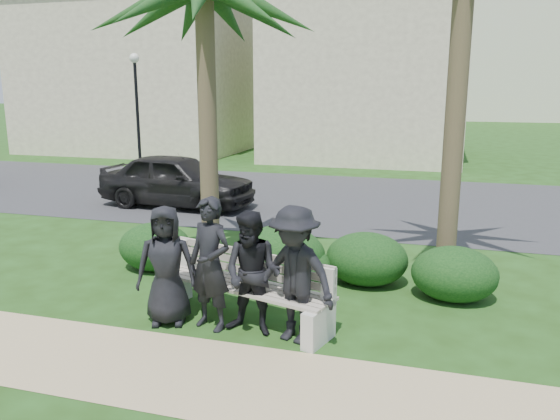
# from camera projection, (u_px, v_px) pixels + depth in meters

# --- Properties ---
(ground) EXTENTS (160.00, 160.00, 0.00)m
(ground) POSITION_uv_depth(u_px,v_px,m) (269.00, 313.00, 7.55)
(ground) COLOR #203C11
(ground) RESTS_ON ground
(footpath) EXTENTS (30.00, 1.60, 0.01)m
(footpath) POSITION_uv_depth(u_px,v_px,m) (220.00, 378.00, 5.87)
(footpath) COLOR tan
(footpath) RESTS_ON ground
(asphalt_street) EXTENTS (160.00, 8.00, 0.01)m
(asphalt_street) POSITION_uv_depth(u_px,v_px,m) (355.00, 200.00, 15.05)
(asphalt_street) COLOR #2D2D30
(asphalt_street) RESTS_ON ground
(stucco_bldg_left) EXTENTS (10.40, 8.40, 7.30)m
(stucco_bldg_left) POSITION_uv_depth(u_px,v_px,m) (145.00, 74.00, 26.87)
(stucco_bldg_left) COLOR #BDAD8D
(stucco_bldg_left) RESTS_ON ground
(stucco_bldg_right) EXTENTS (8.40, 8.40, 7.30)m
(stucco_bldg_right) POSITION_uv_depth(u_px,v_px,m) (369.00, 73.00, 23.88)
(stucco_bldg_right) COLOR #BDAD8D
(stucco_bldg_right) RESTS_ON ground
(street_lamp) EXTENTS (0.36, 0.36, 4.29)m
(street_lamp) POSITION_uv_depth(u_px,v_px,m) (136.00, 90.00, 20.59)
(street_lamp) COLOR black
(street_lamp) RESTS_ON ground
(park_bench) EXTENTS (2.71, 1.29, 0.89)m
(park_bench) POSITION_uv_depth(u_px,v_px,m) (241.00, 291.00, 7.24)
(park_bench) COLOR #A89D8D
(park_bench) RESTS_ON ground
(man_a) EXTENTS (0.89, 0.72, 1.58)m
(man_a) POSITION_uv_depth(u_px,v_px,m) (166.00, 265.00, 7.08)
(man_a) COLOR black
(man_a) RESTS_ON ground
(man_b) EXTENTS (0.72, 0.58, 1.73)m
(man_b) POSITION_uv_depth(u_px,v_px,m) (210.00, 264.00, 6.92)
(man_b) COLOR black
(man_b) RESTS_ON ground
(man_c) EXTENTS (0.82, 0.67, 1.58)m
(man_c) POSITION_uv_depth(u_px,v_px,m) (253.00, 274.00, 6.77)
(man_c) COLOR black
(man_c) RESTS_ON ground
(man_d) EXTENTS (1.24, 0.94, 1.70)m
(man_d) POSITION_uv_depth(u_px,v_px,m) (294.00, 275.00, 6.57)
(man_d) COLOR black
(man_d) RESTS_ON ground
(hedge_b) EXTENTS (1.27, 1.05, 0.83)m
(hedge_b) POSITION_uv_depth(u_px,v_px,m) (155.00, 245.00, 9.32)
(hedge_b) COLOR black
(hedge_b) RESTS_ON ground
(hedge_c) EXTENTS (0.98, 0.81, 0.64)m
(hedge_c) POSITION_uv_depth(u_px,v_px,m) (301.00, 264.00, 8.62)
(hedge_c) COLOR black
(hedge_c) RESTS_ON ground
(hedge_d) EXTENTS (1.44, 1.19, 0.94)m
(hedge_d) POSITION_uv_depth(u_px,v_px,m) (281.00, 253.00, 8.70)
(hedge_d) COLOR black
(hedge_d) RESTS_ON ground
(hedge_e) EXTENTS (1.30, 1.07, 0.85)m
(hedge_e) POSITION_uv_depth(u_px,v_px,m) (367.00, 257.00, 8.63)
(hedge_e) COLOR black
(hedge_e) RESTS_ON ground
(hedge_f) EXTENTS (1.25, 1.03, 0.81)m
(hedge_f) POSITION_uv_depth(u_px,v_px,m) (455.00, 272.00, 7.98)
(hedge_f) COLOR black
(hedge_f) RESTS_ON ground
(car_a) EXTENTS (4.16, 1.88, 1.39)m
(car_a) POSITION_uv_depth(u_px,v_px,m) (177.00, 180.00, 14.14)
(car_a) COLOR black
(car_a) RESTS_ON ground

